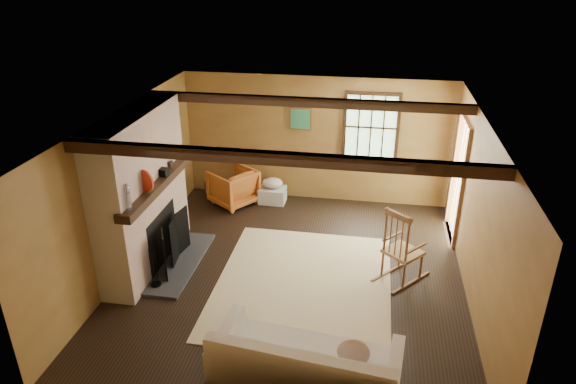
% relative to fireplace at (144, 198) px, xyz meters
% --- Properties ---
extents(ground, '(5.50, 5.50, 0.00)m').
position_rel_fireplace_xyz_m(ground, '(2.23, 0.00, -1.10)').
color(ground, black).
rests_on(ground, ground).
extents(room_envelope, '(5.02, 5.52, 2.44)m').
position_rel_fireplace_xyz_m(room_envelope, '(2.45, 0.26, 0.53)').
color(room_envelope, '#9D6E38').
rests_on(room_envelope, ground).
extents(fireplace, '(1.02, 2.30, 2.40)m').
position_rel_fireplace_xyz_m(fireplace, '(0.00, 0.00, 0.00)').
color(fireplace, '#AC4B42').
rests_on(fireplace, ground).
extents(rug, '(2.50, 3.00, 0.01)m').
position_rel_fireplace_xyz_m(rug, '(2.43, -0.20, -1.10)').
color(rug, beige).
rests_on(rug, ground).
extents(rocking_chair, '(0.87, 0.92, 1.16)m').
position_rel_fireplace_xyz_m(rocking_chair, '(3.79, 0.18, -0.62)').
color(rocking_chair, tan).
rests_on(rocking_chair, ground).
extents(sofa, '(2.09, 1.11, 0.81)m').
position_rel_fireplace_xyz_m(sofa, '(2.73, -2.21, -0.81)').
color(sofa, silver).
rests_on(sofa, ground).
extents(firewood_pile, '(0.74, 0.13, 0.27)m').
position_rel_fireplace_xyz_m(firewood_pile, '(0.41, 2.59, -0.97)').
color(firewood_pile, '#4F3C21').
rests_on(firewood_pile, ground).
extents(laundry_basket, '(0.50, 0.38, 0.30)m').
position_rel_fireplace_xyz_m(laundry_basket, '(1.44, 2.41, -0.95)').
color(laundry_basket, silver).
rests_on(laundry_basket, ground).
extents(basket_pillow, '(0.43, 0.36, 0.20)m').
position_rel_fireplace_xyz_m(basket_pillow, '(1.44, 2.41, -0.70)').
color(basket_pillow, silver).
rests_on(basket_pillow, laundry_basket).
extents(armchair, '(1.06, 1.06, 0.70)m').
position_rel_fireplace_xyz_m(armchair, '(0.72, 2.22, -0.75)').
color(armchair, '#BF6026').
rests_on(armchair, ground).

